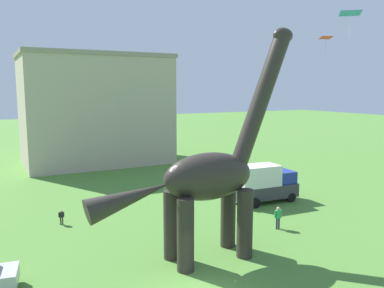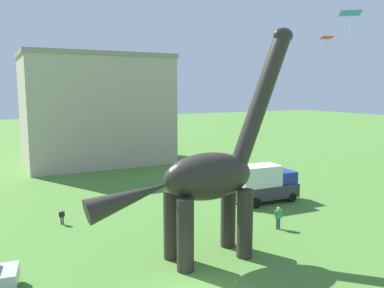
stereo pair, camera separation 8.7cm
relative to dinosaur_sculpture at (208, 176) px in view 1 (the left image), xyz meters
The scene contains 7 objects.
dinosaur_sculpture is the anchor object (origin of this frame).
parked_box_truck 12.48m from the dinosaur_sculpture, 37.20° to the left, with size 5.72×2.44×3.20m.
person_vendor_side 12.09m from the dinosaur_sculpture, 123.81° to the left, with size 0.40×0.18×1.07m.
person_watching_child 7.74m from the dinosaur_sculpture, 14.92° to the left, with size 0.58×0.26×1.55m.
kite_near_low 10.90m from the dinosaur_sculpture, 39.15° to the right, with size 1.25×1.21×1.23m.
kite_drifting 22.08m from the dinosaur_sculpture, 26.91° to the left, with size 1.34×1.16×1.39m.
background_building_block 32.14m from the dinosaur_sculpture, 86.61° to the left, with size 17.85×11.67×13.73m.
Camera 1 is at (-8.02, -14.56, 9.46)m, focal length 36.75 mm.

